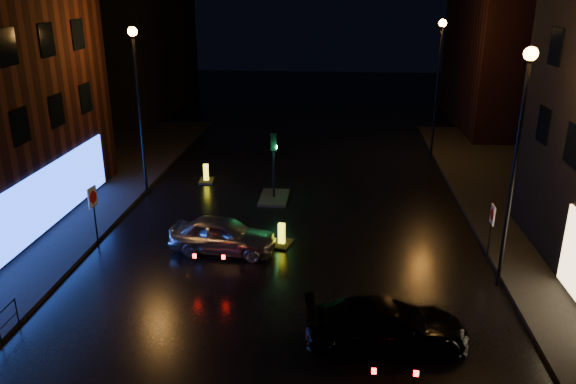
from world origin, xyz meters
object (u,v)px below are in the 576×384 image
traffic_signal (274,189)px  bollard_near (282,240)px  road_sign_left (93,202)px  road_sign_right (492,219)px  bollard_far (206,178)px  dark_sedan (386,325)px  silver_hatchback (223,235)px

traffic_signal → bollard_near: bearing=-80.4°
traffic_signal → road_sign_left: (-6.70, -6.03, 1.41)m
bollard_near → road_sign_left: road_sign_left is taller
road_sign_right → bollard_near: bearing=-2.5°
bollard_far → road_sign_left: (-2.68, -8.39, 1.69)m
dark_sedan → bollard_far: size_ratio=4.01×
traffic_signal → dark_sedan: traffic_signal is taller
silver_hatchback → dark_sedan: silver_hatchback is taller
bollard_near → road_sign_right: size_ratio=0.55×
bollard_near → road_sign_right: 8.35m
silver_hatchback → road_sign_right: road_sign_right is taller
traffic_signal → road_sign_right: bearing=-33.4°
dark_sedan → road_sign_right: 7.52m
bollard_far → road_sign_left: bearing=-113.4°
silver_hatchback → bollard_far: bearing=23.4°
silver_hatchback → bollard_near: 2.48m
silver_hatchback → road_sign_left: road_sign_left is taller
silver_hatchback → road_sign_right: 10.52m
bollard_near → bollard_far: bearing=137.5°
bollard_near → dark_sedan: bearing=-45.5°
road_sign_left → road_sign_right: 15.79m
silver_hatchback → road_sign_left: 5.45m
silver_hatchback → bollard_far: (-2.65, 8.52, -0.51)m
road_sign_right → traffic_signal: bearing=-31.5°
bollard_far → road_sign_left: size_ratio=0.47×
traffic_signal → road_sign_left: size_ratio=1.35×
bollard_near → road_sign_right: bearing=10.5°
silver_hatchback → dark_sedan: size_ratio=0.88×
bollard_near → traffic_signal: bearing=114.6°
bollard_near → bollard_far: size_ratio=1.04×
bollard_near → bollard_far: bollard_far is taller
silver_hatchback → bollard_far: silver_hatchback is taller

